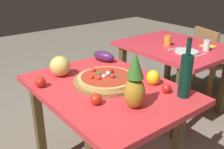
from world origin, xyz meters
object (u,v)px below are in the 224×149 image
drinking_glass_juice (168,41)px  dinner_plate (187,52)px  dining_chair (210,59)px  pizza (106,77)px  pineapple_left (135,84)px  melon (60,66)px  tomato_beside_pepper (40,82)px  eggplant (104,56)px  knife_utensil (199,56)px  drinking_glass_water (207,45)px  tomato_at_corner (166,88)px  display_table (106,100)px  napkin_folded (208,46)px  fork_utensil (175,49)px  bell_pepper (153,78)px  tomato_near_board (96,99)px  background_table (175,55)px  wine_bottle (186,75)px

drinking_glass_juice → dinner_plate: size_ratio=0.46×
dining_chair → pizza: bearing=117.4°
pineapple_left → dinner_plate: size_ratio=1.51×
dinner_plate → melon: bearing=-100.6°
drinking_glass_juice → tomato_beside_pepper: bearing=-84.6°
eggplant → drinking_glass_juice: (0.02, 0.80, 0.01)m
pizza → knife_utensil: 1.02m
dining_chair → drinking_glass_water: size_ratio=7.96×
melon → dinner_plate: 1.23m
melon → pizza: bearing=31.4°
tomato_at_corner → drinking_glass_water: size_ratio=0.56×
drinking_glass_water → display_table: bearing=-87.8°
tomato_beside_pepper → napkin_folded: (0.14, 1.75, -0.03)m
tomato_beside_pepper → dinner_plate: bearing=84.8°
dining_chair → pizza: same height
fork_utensil → knife_utensil: (0.28, 0.00, 0.00)m
tomato_at_corner → melon: bearing=-149.3°
melon → fork_utensil: bearing=86.0°
eggplant → drinking_glass_water: (0.37, 0.96, 0.01)m
pizza → melon: 0.37m
display_table → drinking_glass_water: 1.26m
dining_chair → eggplant: eggplant is taller
bell_pepper → drinking_glass_water: 0.99m
tomato_beside_pepper → drinking_glass_water: drinking_glass_water is taller
dining_chair → tomato_near_board: bearing=122.1°
dining_chair → eggplant: (-0.09, -1.55, 0.33)m
background_table → dinner_plate: dinner_plate is taller
bell_pepper → knife_utensil: 0.80m
eggplant → background_table: bearing=85.9°
eggplant → tomato_near_board: eggplant is taller
wine_bottle → drinking_glass_water: size_ratio=3.51×
tomato_beside_pepper → pizza: bearing=61.1°
background_table → fork_utensil: bearing=-54.6°
melon → eggplant: (-0.06, 0.44, -0.03)m
background_table → display_table: bearing=-73.1°
background_table → drinking_glass_water: drinking_glass_water is taller
background_table → dinner_plate: bearing=-27.3°
background_table → tomato_at_corner: tomato_at_corner is taller
fork_utensil → drinking_glass_water: bearing=45.3°
display_table → tomato_at_corner: 0.42m
pineapple_left → tomato_beside_pepper: 0.67m
eggplant → pizza: bearing=-34.3°
drinking_glass_juice → dinner_plate: 0.27m
eggplant → drinking_glass_juice: drinking_glass_juice is taller
background_table → melon: 1.34m
display_table → dining_chair: dining_chair is taller
pineapple_left → eggplant: size_ratio=1.66×
eggplant → drinking_glass_juice: 0.80m
display_table → fork_utensil: (-0.27, 1.06, 0.11)m
dining_chair → wine_bottle: (0.75, -1.55, 0.43)m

